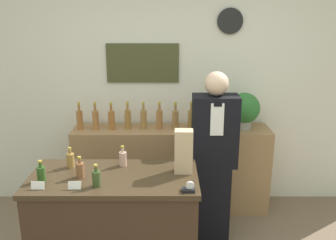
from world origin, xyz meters
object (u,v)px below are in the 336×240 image
(paper_bag, at_px, (183,151))
(tape_dispenser, at_px, (188,188))
(shopkeeper, at_px, (213,159))
(potted_plant, at_px, (243,109))

(paper_bag, height_order, tape_dispenser, paper_bag)
(shopkeeper, distance_m, tape_dispenser, 0.98)
(shopkeeper, bearing_deg, tape_dispenser, -107.11)
(shopkeeper, height_order, tape_dispenser, shopkeeper)
(potted_plant, height_order, tape_dispenser, potted_plant)
(shopkeeper, distance_m, paper_bag, 0.75)
(potted_plant, distance_m, tape_dispenser, 1.62)
(potted_plant, bearing_deg, shopkeeper, -123.93)
(shopkeeper, xyz_separation_m, potted_plant, (0.37, 0.55, 0.33))
(tape_dispenser, bearing_deg, shopkeeper, 72.89)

